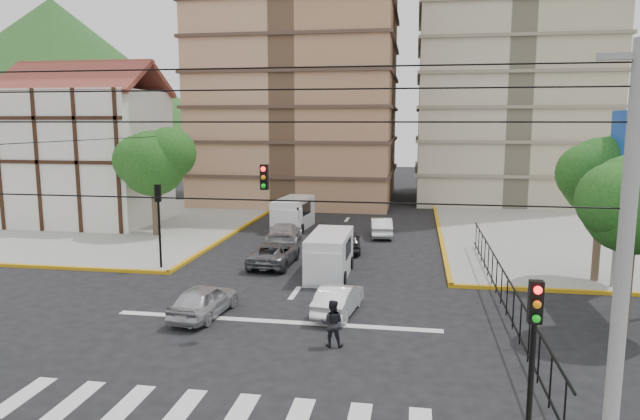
% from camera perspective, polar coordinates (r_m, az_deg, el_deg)
% --- Properties ---
extents(ground, '(160.00, 160.00, 0.00)m').
position_cam_1_polar(ground, '(21.75, -5.35, -12.10)').
color(ground, black).
rests_on(ground, ground).
extents(sidewalk_nw, '(26.00, 26.00, 0.15)m').
position_cam_1_polar(sidewalk_nw, '(47.63, -22.72, -1.13)').
color(sidewalk_nw, gray).
rests_on(sidewalk_nw, ground).
extents(sidewalk_ne, '(26.00, 26.00, 0.15)m').
position_cam_1_polar(sidewalk_ne, '(42.95, 29.39, -2.62)').
color(sidewalk_ne, gray).
rests_on(sidewalk_ne, ground).
extents(crosswalk_stripes, '(12.00, 2.40, 0.01)m').
position_cam_1_polar(crosswalk_stripes, '(16.54, -10.98, -19.28)').
color(crosswalk_stripes, silver).
rests_on(crosswalk_stripes, ground).
extents(stop_line, '(13.00, 0.40, 0.01)m').
position_cam_1_polar(stop_line, '(22.83, -4.56, -11.04)').
color(stop_line, silver).
rests_on(stop_line, ground).
extents(tudor_building, '(10.80, 8.05, 12.23)m').
position_cam_1_polar(tudor_building, '(46.54, -22.06, 5.11)').
color(tudor_building, silver).
rests_on(tudor_building, ground).
extents(distant_hill, '(70.00, 70.00, 28.00)m').
position_cam_1_polar(distant_hill, '(108.19, -24.88, 11.35)').
color(distant_hill, '#284D19').
rests_on(distant_hill, ground).
extents(park_fence, '(0.10, 22.50, 1.66)m').
position_cam_1_polar(park_fence, '(25.60, 17.60, -9.23)').
color(park_fence, black).
rests_on(park_fence, ground).
extents(billboard, '(0.36, 6.20, 8.10)m').
position_cam_1_polar(billboard, '(27.26, 29.20, 4.02)').
color(billboard, slate).
rests_on(billboard, ground).
extents(tree_park_a, '(4.41, 3.60, 6.83)m').
position_cam_1_polar(tree_park_a, '(23.15, 29.09, 0.90)').
color(tree_park_a, '#473828').
rests_on(tree_park_a, ground).
extents(tree_park_c, '(4.65, 3.80, 7.25)m').
position_cam_1_polar(tree_park_c, '(30.04, 26.54, 3.29)').
color(tree_park_c, '#473828').
rests_on(tree_park_c, ground).
extents(tree_tudor, '(5.39, 4.40, 7.43)m').
position_cam_1_polar(tree_tudor, '(39.64, -16.27, 4.82)').
color(tree_tudor, '#473828').
rests_on(tree_tudor, ground).
extents(traffic_light_se, '(0.28, 0.22, 4.40)m').
position_cam_1_polar(traffic_light_se, '(12.94, 20.50, -12.79)').
color(traffic_light_se, black).
rests_on(traffic_light_se, ground).
extents(traffic_light_nw, '(0.28, 0.22, 4.40)m').
position_cam_1_polar(traffic_light_nw, '(30.74, -15.83, -0.19)').
color(traffic_light_nw, black).
rests_on(traffic_light_nw, ground).
extents(traffic_light_hanging, '(18.00, 9.12, 0.92)m').
position_cam_1_polar(traffic_light_hanging, '(18.45, -7.23, 3.00)').
color(traffic_light_hanging, black).
rests_on(traffic_light_hanging, ground).
extents(utility_pole_se, '(1.40, 0.28, 9.00)m').
position_cam_1_polar(utility_pole_se, '(11.63, 27.92, -7.12)').
color(utility_pole_se, slate).
rests_on(utility_pole_se, ground).
extents(van_right_lane, '(2.05, 4.83, 2.18)m').
position_cam_1_polar(van_right_lane, '(28.71, 0.89, -4.66)').
color(van_right_lane, silver).
rests_on(van_right_lane, ground).
extents(van_left_lane, '(2.36, 5.11, 2.24)m').
position_cam_1_polar(van_left_lane, '(41.28, -2.76, -0.47)').
color(van_left_lane, silver).
rests_on(van_left_lane, ground).
extents(car_silver_front_left, '(1.99, 4.04, 1.33)m').
position_cam_1_polar(car_silver_front_left, '(23.61, -11.54, -8.84)').
color(car_silver_front_left, '#B8B8BD').
rests_on(car_silver_front_left, ground).
extents(car_white_front_right, '(1.77, 3.88, 1.23)m').
position_cam_1_polar(car_white_front_right, '(23.46, 1.86, -8.89)').
color(car_white_front_right, white).
rests_on(car_white_front_right, ground).
extents(car_grey_mid_left, '(2.20, 4.64, 1.28)m').
position_cam_1_polar(car_grey_mid_left, '(31.24, -4.60, -4.36)').
color(car_grey_mid_left, slate).
rests_on(car_grey_mid_left, ground).
extents(car_silver_rear_left, '(2.48, 5.04, 1.41)m').
position_cam_1_polar(car_silver_rear_left, '(36.34, -3.59, -2.37)').
color(car_silver_rear_left, '#AEADB2').
rests_on(car_silver_rear_left, ground).
extents(car_darkgrey_mid_right, '(1.93, 3.84, 1.25)m').
position_cam_1_polar(car_darkgrey_mid_right, '(34.31, 2.82, -3.17)').
color(car_darkgrey_mid_right, '#262629').
rests_on(car_darkgrey_mid_right, ground).
extents(car_white_rear_right, '(1.79, 4.08, 1.30)m').
position_cam_1_polar(car_white_rear_right, '(39.04, 6.14, -1.70)').
color(car_white_rear_right, white).
rests_on(car_white_rear_right, ground).
extents(pedestrian_crosswalk, '(0.83, 0.65, 1.67)m').
position_cam_1_polar(pedestrian_crosswalk, '(20.17, 1.22, -11.24)').
color(pedestrian_crosswalk, black).
rests_on(pedestrian_crosswalk, ground).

